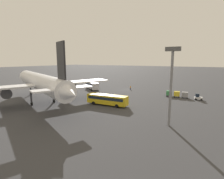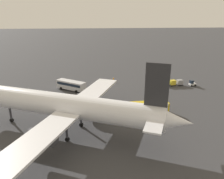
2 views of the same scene
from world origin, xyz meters
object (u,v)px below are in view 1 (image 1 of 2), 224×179
object	(u,v)px
worker_person	(130,88)
cargo_cart_green	(169,93)
cargo_cart_grey	(185,95)
shuttle_bus_far	(107,99)
baggage_tug	(198,97)
cargo_cart_yellow	(177,94)
shuttle_bus_near	(92,85)
airplane	(41,82)

from	to	relation	value
worker_person	cargo_cart_green	bearing A→B (deg)	160.88
cargo_cart_grey	cargo_cart_green	size ratio (longest dim) A/B	1.00
shuttle_bus_far	cargo_cart_grey	size ratio (longest dim) A/B	5.58
cargo_cart_grey	shuttle_bus_far	bearing A→B (deg)	50.47
baggage_tug	cargo_cart_grey	distance (m)	4.31
worker_person	cargo_cart_grey	distance (m)	24.12
cargo_cart_grey	cargo_cart_yellow	xyz separation A→B (m)	(2.63, 0.17, 0.00)
shuttle_bus_near	cargo_cart_grey	distance (m)	38.47
airplane	shuttle_bus_near	xyz separation A→B (m)	(1.72, -27.89, -4.38)
airplane	shuttle_bus_far	world-z (taller)	airplane
worker_person	cargo_cart_yellow	world-z (taller)	cargo_cart_yellow
cargo_cart_yellow	shuttle_bus_near	bearing A→B (deg)	2.32
worker_person	cargo_cart_green	size ratio (longest dim) A/B	0.79
cargo_cart_yellow	airplane	bearing A→B (deg)	40.72
shuttle_bus_far	worker_person	world-z (taller)	shuttle_bus_far
worker_person	cargo_cart_yellow	bearing A→B (deg)	162.89
cargo_cart_yellow	worker_person	bearing A→B (deg)	-17.11
shuttle_bus_far	cargo_cart_yellow	size ratio (longest dim) A/B	5.58
shuttle_bus_far	cargo_cart_yellow	distance (m)	26.47
shuttle_bus_near	shuttle_bus_far	distance (m)	28.72
shuttle_bus_near	cargo_cart_grey	world-z (taller)	shuttle_bus_near
shuttle_bus_far	cargo_cart_grey	distance (m)	28.21
shuttle_bus_near	shuttle_bus_far	size ratio (longest dim) A/B	0.83
cargo_cart_grey	cargo_cart_yellow	size ratio (longest dim) A/B	1.00
shuttle_bus_near	cargo_cart_yellow	distance (m)	35.84
cargo_cart_yellow	cargo_cart_grey	bearing A→B (deg)	-176.33
baggage_tug	cargo_cart_grey	size ratio (longest dim) A/B	1.20
shuttle_bus_far	baggage_tug	xyz separation A→B (m)	(-22.13, -20.75, -0.89)
airplane	worker_person	xyz separation A→B (m)	(-13.40, -35.70, -5.44)
shuttle_bus_far	baggage_tug	bearing A→B (deg)	-139.91
shuttle_bus_near	baggage_tug	distance (m)	42.63
airplane	shuttle_bus_near	distance (m)	28.28
shuttle_bus_near	worker_person	bearing A→B (deg)	-117.96
worker_person	cargo_cart_grey	world-z (taller)	cargo_cart_grey
shuttle_bus_far	baggage_tug	world-z (taller)	shuttle_bus_far
baggage_tug	worker_person	distance (m)	28.42
cargo_cart_grey	cargo_cart_green	bearing A→B (deg)	0.68
cargo_cart_green	cargo_cart_yellow	bearing A→B (deg)	177.69
baggage_tug	worker_person	bearing A→B (deg)	-28.92
cargo_cart_green	baggage_tug	bearing A→B (deg)	174.34
cargo_cart_yellow	cargo_cart_green	bearing A→B (deg)	-2.31
baggage_tug	shuttle_bus_near	bearing A→B (deg)	-13.42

